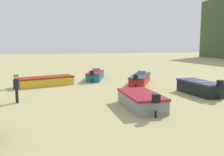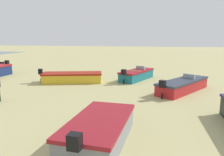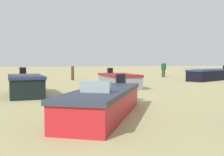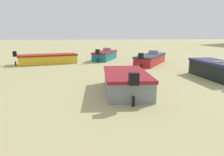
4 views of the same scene
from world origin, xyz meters
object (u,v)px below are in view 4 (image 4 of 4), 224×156
object	(u,v)px
boat_red_0	(151,59)
boat_yellow_7	(48,59)
boat_grey_5	(126,82)
boat_teal_9	(105,55)
boat_black_3	(217,69)

from	to	relation	value
boat_red_0	boat_yellow_7	distance (m)	8.14
boat_grey_5	boat_teal_9	xyz separation A→B (m)	(-11.08, 0.00, -0.01)
boat_red_0	boat_grey_5	bearing A→B (deg)	-81.22
boat_red_0	boat_grey_5	distance (m)	8.43
boat_red_0	boat_teal_9	xyz separation A→B (m)	(-3.33, -3.32, 0.02)
boat_red_0	boat_yellow_7	xyz separation A→B (m)	(-1.14, -8.06, -0.01)
boat_black_3	boat_grey_5	world-z (taller)	boat_black_3
boat_black_3	boat_teal_9	bearing A→B (deg)	118.27
boat_grey_5	boat_teal_9	bearing A→B (deg)	92.44
boat_yellow_7	boat_red_0	bearing A→B (deg)	65.48
boat_red_0	boat_grey_5	size ratio (longest dim) A/B	1.22
boat_grey_5	boat_yellow_7	xyz separation A→B (m)	(-8.89, -4.74, -0.03)
boat_red_0	boat_teal_9	bearing A→B (deg)	166.99
boat_black_3	boat_grey_5	distance (m)	5.74
boat_yellow_7	boat_teal_9	xyz separation A→B (m)	(-2.19, 4.74, 0.02)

